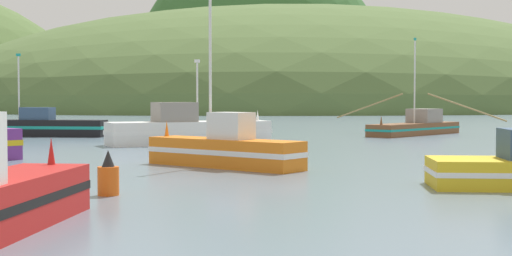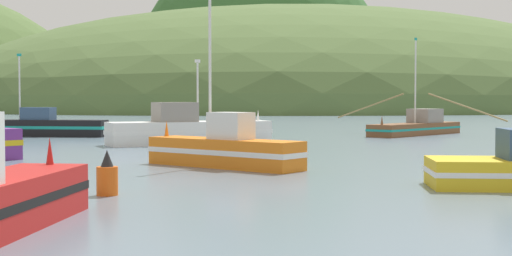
# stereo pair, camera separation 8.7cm
# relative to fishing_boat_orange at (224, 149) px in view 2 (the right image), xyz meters

# --- Properties ---
(hill_far_right) EXTENTS (183.55, 146.84, 51.27)m
(hill_far_right) POSITION_rel_fishing_boat_orange_xyz_m (54.98, 152.18, -0.75)
(hill_far_right) COLOR #516B38
(hill_far_right) RESTS_ON ground
(hill_mid_left) EXTENTS (89.34, 71.47, 107.23)m
(hill_mid_left) POSITION_rel_fishing_boat_orange_xyz_m (58.57, 204.86, -0.75)
(hill_mid_left) COLOR #386633
(hill_mid_left) RESTS_ON ground
(fishing_boat_orange) EXTENTS (5.71, 6.93, 7.43)m
(fishing_boat_orange) POSITION_rel_fishing_boat_orange_xyz_m (0.00, 0.00, 0.00)
(fishing_boat_orange) COLOR orange
(fishing_boat_orange) RESTS_ON ground
(fishing_boat_white) EXTENTS (10.52, 4.11, 5.27)m
(fishing_boat_white) POSITION_rel_fishing_boat_orange_xyz_m (1.08, 15.34, 0.14)
(fishing_boat_white) COLOR white
(fishing_boat_white) RESTS_ON ground
(fishing_boat_brown) EXTENTS (10.06, 12.47, 7.52)m
(fishing_boat_brown) POSITION_rel_fishing_boat_orange_xyz_m (20.27, 22.14, -0.09)
(fishing_boat_brown) COLOR brown
(fishing_boat_brown) RESTS_ON ground
(fishing_boat_black) EXTENTS (11.61, 6.26, 6.19)m
(fishing_boat_black) POSITION_rel_fishing_boat_orange_xyz_m (-8.77, 27.63, -0.01)
(fishing_boat_black) COLOR black
(fishing_boat_black) RESTS_ON ground
(channel_buoy) EXTENTS (0.63, 0.63, 1.35)m
(channel_buoy) POSITION_rel_fishing_boat_orange_xyz_m (-5.27, -7.75, -0.21)
(channel_buoy) COLOR #E55914
(channel_buoy) RESTS_ON ground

